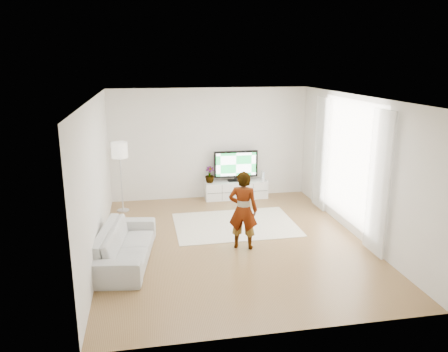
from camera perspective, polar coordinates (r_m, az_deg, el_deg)
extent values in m
plane|color=olive|center=(8.65, 1.23, -8.60)|extent=(6.00, 6.00, 0.00)
plane|color=white|center=(7.96, 1.34, 10.22)|extent=(6.00, 6.00, 0.00)
cube|color=silver|center=(8.09, -16.35, -0.40)|extent=(0.02, 6.00, 2.80)
cube|color=silver|center=(9.03, 17.03, 1.11)|extent=(0.02, 6.00, 2.80)
cube|color=silver|center=(11.08, -1.85, 4.22)|extent=(5.00, 0.02, 2.80)
cube|color=silver|center=(5.44, 7.72, -7.37)|extent=(5.00, 0.02, 2.80)
cube|color=white|center=(9.27, 16.10, 1.84)|extent=(0.01, 2.60, 2.50)
cube|color=white|center=(8.14, 19.55, -0.92)|extent=(0.04, 0.70, 2.60)
cube|color=white|center=(10.41, 12.54, 2.89)|extent=(0.04, 0.70, 2.60)
cube|color=white|center=(11.24, 1.57, -1.78)|extent=(1.60, 0.45, 0.45)
cube|color=black|center=(11.03, 1.81, -2.12)|extent=(1.55, 0.00, 0.01)
cube|color=black|center=(10.96, -0.24, -2.23)|extent=(0.01, 0.00, 0.40)
cube|color=black|center=(11.12, 3.83, -2.01)|extent=(0.01, 0.00, 0.40)
cube|color=black|center=(11.21, 1.54, -0.59)|extent=(0.40, 0.22, 0.02)
cube|color=black|center=(11.19, 1.54, -0.34)|extent=(0.08, 0.05, 0.08)
cube|color=black|center=(11.10, 1.56, 1.56)|extent=(1.13, 0.06, 0.68)
cube|color=green|center=(11.07, 1.60, 1.52)|extent=(1.03, 0.01, 0.58)
cube|color=white|center=(11.31, 5.05, 0.07)|extent=(0.06, 0.18, 0.24)
cube|color=#4CB2FF|center=(11.22, 5.17, 0.07)|extent=(0.01, 0.00, 0.13)
imported|color=#3F7238|center=(11.01, -1.89, 0.19)|extent=(0.23, 0.23, 0.41)
cube|color=white|center=(9.51, 1.47, -6.35)|extent=(2.60, 1.88, 0.01)
imported|color=#334772|center=(8.12, 2.51, -4.48)|extent=(0.63, 0.53, 1.49)
imported|color=#BBBBB6|center=(7.95, -12.78, -8.75)|extent=(1.12, 2.22, 0.62)
cylinder|color=silver|center=(10.64, -13.03, -4.38)|extent=(0.28, 0.28, 0.02)
cylinder|color=silver|center=(10.45, -13.23, -1.04)|extent=(0.04, 0.04, 1.27)
cylinder|color=white|center=(10.26, -13.50, 3.32)|extent=(0.36, 0.36, 0.35)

